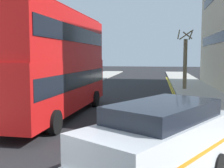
{
  "coord_description": "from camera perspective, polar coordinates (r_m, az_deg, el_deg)",
  "views": [
    {
      "loc": [
        2.9,
        -3.65,
        3.25
      ],
      "look_at": [
        0.5,
        11.0,
        1.8
      ],
      "focal_mm": 44.9,
      "sensor_mm": 36.0,
      "label": 1
    }
  ],
  "objects": [
    {
      "name": "sidewalk_right",
      "position": [
        20.23,
        19.47,
        -3.79
      ],
      "size": [
        4.0,
        80.0,
        0.14
      ],
      "primitive_type": "cube",
      "color": "#ADA89E",
      "rests_on": "ground"
    },
    {
      "name": "sidewalk_left",
      "position": [
        22.02,
        -16.1,
        -2.94
      ],
      "size": [
        4.0,
        80.0,
        0.14
      ],
      "primitive_type": "cube",
      "color": "#ADA89E",
      "rests_on": "ground"
    },
    {
      "name": "double_decker_bus_away",
      "position": [
        15.3,
        -11.19,
        4.65
      ],
      "size": [
        3.07,
        10.88,
        5.64
      ],
      "color": "red",
      "rests_on": "ground"
    },
    {
      "name": "kerb_line_outer",
      "position": [
        18.01,
        13.98,
        -4.97
      ],
      "size": [
        0.1,
        56.0,
        0.01
      ],
      "primitive_type": "cube",
      "color": "yellow",
      "rests_on": "ground"
    },
    {
      "name": "street_tree_near",
      "position": [
        28.07,
        14.65,
        4.55
      ],
      "size": [
        1.63,
        1.44,
        5.78
      ],
      "color": "#6B6047",
      "rests_on": "sidewalk_right"
    },
    {
      "name": "taxi_minivan",
      "position": [
        7.11,
        9.36,
        -12.38
      ],
      "size": [
        4.09,
        5.08,
        2.12
      ],
      "color": "silver",
      "rests_on": "ground"
    },
    {
      "name": "kerb_line_inner",
      "position": [
        18.0,
        13.47,
        -4.97
      ],
      "size": [
        0.1,
        56.0,
        0.01
      ],
      "primitive_type": "cube",
      "color": "yellow",
      "rests_on": "ground"
    }
  ]
}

